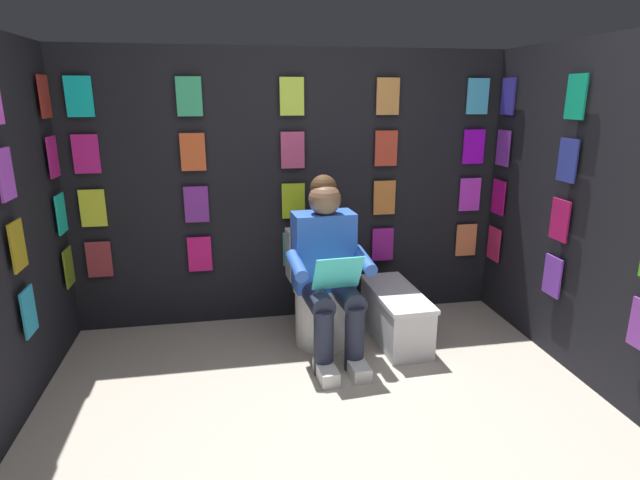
% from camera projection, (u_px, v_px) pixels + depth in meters
% --- Properties ---
extents(display_wall_back, '(3.30, 0.14, 2.01)m').
position_uv_depth(display_wall_back, '(292.00, 189.00, 3.83)').
color(display_wall_back, black).
rests_on(display_wall_back, ground).
extents(display_wall_left, '(0.14, 1.86, 2.01)m').
position_uv_depth(display_wall_left, '(573.00, 207.00, 3.18)').
color(display_wall_left, black).
rests_on(display_wall_left, ground).
extents(toilet, '(0.42, 0.57, 0.77)m').
position_uv_depth(toilet, '(320.00, 295.00, 3.59)').
color(toilet, white).
rests_on(toilet, ground).
extents(person_reading, '(0.55, 0.70, 1.19)m').
position_uv_depth(person_reading, '(328.00, 268.00, 3.31)').
color(person_reading, blue).
rests_on(person_reading, ground).
extents(comic_longbox_near, '(0.33, 0.77, 0.37)m').
position_uv_depth(comic_longbox_near, '(395.00, 315.00, 3.61)').
color(comic_longbox_near, silver).
rests_on(comic_longbox_near, ground).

